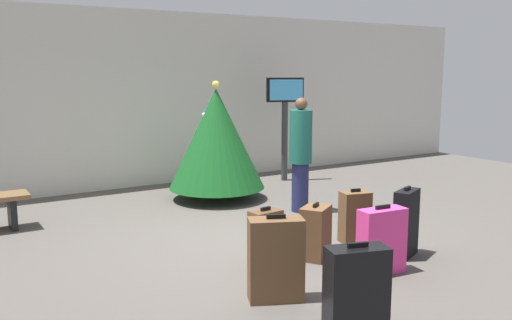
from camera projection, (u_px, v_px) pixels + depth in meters
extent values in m
plane|color=#514C47|center=(260.00, 241.00, 6.84)|extent=(16.00, 16.00, 0.00)
cube|color=beige|center=(141.00, 99.00, 10.00)|extent=(16.00, 0.20, 3.17)
cylinder|color=#4C3319|center=(217.00, 193.00, 9.10)|extent=(0.12, 0.12, 0.19)
cone|color=#14511E|center=(216.00, 138.00, 8.96)|extent=(1.57, 1.57, 1.63)
sphere|color=#F2D84C|center=(216.00, 84.00, 8.82)|extent=(0.12, 0.12, 0.12)
sphere|color=blue|center=(215.00, 129.00, 9.25)|extent=(0.08, 0.08, 0.08)
sphere|color=blue|center=(210.00, 104.00, 8.93)|extent=(0.08, 0.08, 0.08)
sphere|color=blue|center=(218.00, 106.00, 9.00)|extent=(0.08, 0.08, 0.08)
sphere|color=silver|center=(204.00, 115.00, 8.86)|extent=(0.08, 0.08, 0.08)
sphere|color=silver|center=(236.00, 136.00, 9.16)|extent=(0.08, 0.08, 0.08)
sphere|color=blue|center=(205.00, 113.00, 8.92)|extent=(0.08, 0.08, 0.08)
cylinder|color=#333338|center=(285.00, 141.00, 10.56)|extent=(0.12, 0.12, 1.51)
cube|color=black|center=(285.00, 90.00, 10.40)|extent=(0.69, 0.33, 0.46)
cube|color=#4CB2F2|center=(286.00, 90.00, 10.36)|extent=(0.60, 0.24, 0.39)
cube|color=black|center=(12.00, 213.00, 7.38)|extent=(0.08, 0.35, 0.42)
cylinder|color=#1E234C|center=(300.00, 187.00, 8.27)|extent=(0.25, 0.25, 0.74)
cylinder|color=#19594C|center=(301.00, 137.00, 8.14)|extent=(0.39, 0.39, 0.79)
sphere|color=brown|center=(301.00, 104.00, 8.06)|extent=(0.18, 0.18, 0.18)
cube|color=brown|center=(315.00, 233.00, 6.19)|extent=(0.46, 0.43, 0.60)
cube|color=black|center=(316.00, 205.00, 6.14)|extent=(0.13, 0.10, 0.04)
cube|color=black|center=(356.00, 291.00, 4.39)|extent=(0.54, 0.37, 0.73)
cube|color=black|center=(358.00, 245.00, 4.33)|extent=(0.17, 0.08, 0.04)
cube|color=black|center=(406.00, 223.00, 6.26)|extent=(0.44, 0.32, 0.77)
cube|color=black|center=(407.00, 188.00, 6.19)|extent=(0.14, 0.08, 0.04)
cube|color=brown|center=(276.00, 260.00, 5.05)|extent=(0.56, 0.42, 0.77)
cube|color=black|center=(276.00, 217.00, 4.98)|extent=(0.17, 0.10, 0.04)
cube|color=#E5388C|center=(382.00, 241.00, 5.73)|extent=(0.53, 0.26, 0.69)
cube|color=black|center=(383.00, 207.00, 5.67)|extent=(0.18, 0.05, 0.04)
cube|color=brown|center=(355.00, 217.00, 6.78)|extent=(0.40, 0.30, 0.63)
cube|color=black|center=(356.00, 190.00, 6.73)|extent=(0.13, 0.06, 0.04)
cube|color=brown|center=(265.00, 238.00, 5.96)|extent=(0.36, 0.24, 0.62)
cube|color=black|center=(266.00, 209.00, 5.91)|extent=(0.12, 0.04, 0.04)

